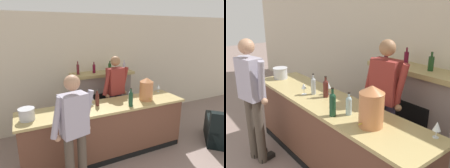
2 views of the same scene
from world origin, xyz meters
The scene contains 14 objects.
wall_back_panel centered at (0.00, 4.54, 1.38)m, with size 12.00×0.07×2.75m.
bar_counter centered at (-0.18, 2.99, 0.51)m, with size 3.15×0.73×1.02m.
fireplace_stone centered at (0.26, 4.28, 0.69)m, with size 1.56×0.52×1.68m.
person_customer centered at (-0.99, 2.24, 1.02)m, with size 0.65×0.37×1.83m.
person_bartender centered at (0.28, 3.56, 1.03)m, with size 0.65×0.35×1.84m.
copper_dispenser centered at (0.65, 2.93, 1.25)m, with size 0.27×0.31×0.46m.
ice_bucket_steel centered at (-1.55, 2.94, 1.11)m, with size 0.25×0.25×0.19m.
wine_bottle_cabernet_heavy centered at (-0.34, 3.05, 1.15)m, with size 0.07×0.07×0.30m.
wine_bottle_burgundy_dark centered at (0.29, 2.93, 1.14)m, with size 0.07×0.07×0.28m.
wine_bottle_rose_blush centered at (-0.54, 2.97, 1.15)m, with size 0.07×0.07×0.30m.
wine_bottle_riesling_slim centered at (0.20, 2.76, 1.17)m, with size 0.08×0.08×0.34m.
wine_glass_mid_counter centered at (-0.42, 3.14, 1.15)m, with size 0.08×0.08×0.18m.
wine_glass_front_left centered at (-0.61, 2.86, 1.14)m, with size 0.07×0.07×0.17m.
wine_glass_by_dispenser centered at (1.21, 3.26, 1.14)m, with size 0.08×0.08×0.17m.
Camera 1 is at (-1.56, -0.21, 2.38)m, focal length 32.00 mm.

